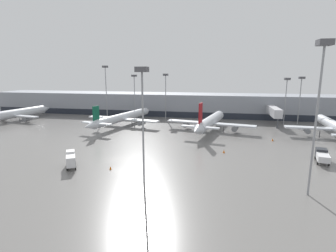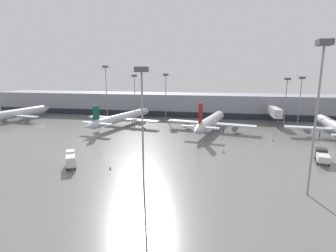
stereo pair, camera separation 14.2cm
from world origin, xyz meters
TOP-DOWN VIEW (x-y plane):
  - ground_plane at (0.00, 0.00)m, footprint 320.00×320.00m
  - terminal_building at (0.19, 61.91)m, footprint 160.00×31.10m
  - parked_jet_0 at (17.85, 31.27)m, footprint 27.28×33.10m
  - parked_jet_2 at (-11.48, 33.65)m, footprint 26.35×37.35m
  - parked_jet_3 at (-54.12, 34.22)m, footprint 21.90×34.60m
  - service_truck_0 at (-6.70, -5.97)m, footprint 3.89×5.01m
  - service_truck_1 at (41.09, 6.41)m, footprint 3.16×6.04m
  - traffic_cone_0 at (1.07, -5.63)m, footprint 0.40×0.40m
  - traffic_cone_1 at (34.64, 22.23)m, footprint 0.46×0.46m
  - traffic_cone_3 at (21.87, 9.08)m, footprint 0.48×0.48m
  - apron_light_mast_0 at (8.81, -10.00)m, footprint 1.80×1.80m
  - apron_light_mast_1 at (47.89, 49.46)m, footprint 1.80×1.80m
  - apron_light_mast_2 at (-0.07, 50.90)m, footprint 1.80×1.80m
  - apron_light_mast_3 at (42.95, 48.15)m, footprint 1.80×1.80m
  - apron_light_mast_4 at (-23.87, 49.19)m, footprint 1.80×1.80m
  - apron_light_mast_5 at (33.70, -9.75)m, footprint 1.80×1.80m
  - apron_light_mast_6 at (-12.81, 51.33)m, footprint 1.80×1.80m

SIDE VIEW (x-z plane):
  - ground_plane at x=0.00m, z-range 0.00..0.00m
  - traffic_cone_0 at x=1.07m, z-range 0.00..0.66m
  - traffic_cone_3 at x=21.87m, z-range 0.00..0.69m
  - traffic_cone_1 at x=34.64m, z-range 0.00..0.71m
  - service_truck_1 at x=41.09m, z-range 0.19..2.57m
  - service_truck_0 at x=-6.70m, z-range 0.21..3.09m
  - parked_jet_3 at x=-54.12m, z-range -2.21..7.69m
  - parked_jet_2 at x=-11.48m, z-range -1.28..7.03m
  - parked_jet_0 at x=17.85m, z-range -1.98..7.84m
  - terminal_building at x=0.19m, z-range 0.00..9.00m
  - apron_light_mast_3 at x=42.95m, z-range 4.84..20.87m
  - apron_light_mast_1 at x=47.89m, z-range 4.92..21.32m
  - apron_light_mast_6 at x=-12.81m, z-range 5.04..22.02m
  - apron_light_mast_2 at x=-0.07m, z-range 5.11..22.48m
  - apron_light_mast_0 at x=8.81m, z-range 5.33..23.83m
  - apron_light_mast_4 at x=-23.87m, z-range 5.68..26.11m
  - apron_light_mast_5 at x=33.70m, z-range 5.92..27.80m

